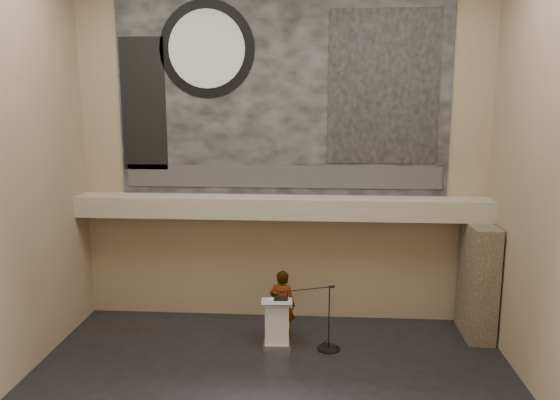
{
  "coord_description": "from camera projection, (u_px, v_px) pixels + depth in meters",
  "views": [
    {
      "loc": [
        0.87,
        -9.33,
        5.57
      ],
      "look_at": [
        0.0,
        3.2,
        3.2
      ],
      "focal_mm": 35.0,
      "sensor_mm": 36.0,
      "label": 1
    }
  ],
  "objects": [
    {
      "name": "banner_clock_rim",
      "position": [
        207.0,
        49.0,
        12.97
      ],
      "size": [
        2.3,
        0.02,
        2.3
      ],
      "primitive_type": "cylinder",
      "rotation": [
        1.57,
        0.0,
        0.0
      ],
      "color": "black",
      "rests_on": "banner"
    },
    {
      "name": "papers",
      "position": [
        273.0,
        300.0,
        12.22
      ],
      "size": [
        0.19,
        0.26,
        0.0
      ],
      "primitive_type": "cube",
      "rotation": [
        0.0,
        0.0,
        0.03
      ],
      "color": "white",
      "rests_on": "lectern"
    },
    {
      "name": "wall_back",
      "position": [
        282.0,
        152.0,
        13.37
      ],
      "size": [
        10.0,
        0.02,
        8.5
      ],
      "primitive_type": "cube",
      "color": "#8B7158",
      "rests_on": "floor"
    },
    {
      "name": "sprinkler_right",
      "position": [
        360.0,
        220.0,
        13.1
      ],
      "size": [
        0.04,
        0.04,
        0.06
      ],
      "primitive_type": "cylinder",
      "color": "#B2893D",
      "rests_on": "soffit"
    },
    {
      "name": "stone_pier",
      "position": [
        478.0,
        280.0,
        12.76
      ],
      "size": [
        0.6,
        1.4,
        2.7
      ],
      "primitive_type": "cube",
      "color": "#45382A",
      "rests_on": "floor"
    },
    {
      "name": "lectern",
      "position": [
        277.0,
        323.0,
        12.34
      ],
      "size": [
        0.71,
        0.53,
        1.13
      ],
      "rotation": [
        0.0,
        0.0,
        0.07
      ],
      "color": "silver",
      "rests_on": "floor"
    },
    {
      "name": "binder",
      "position": [
        281.0,
        299.0,
        12.22
      ],
      "size": [
        0.33,
        0.26,
        0.04
      ],
      "primitive_type": "cube",
      "rotation": [
        0.0,
        0.0,
        0.03
      ],
      "color": "black",
      "rests_on": "lectern"
    },
    {
      "name": "banner_text_strip",
      "position": [
        282.0,
        177.0,
        13.42
      ],
      "size": [
        7.76,
        0.02,
        0.55
      ],
      "primitive_type": "cube",
      "color": "#2D2D2D",
      "rests_on": "banner"
    },
    {
      "name": "mic_stand",
      "position": [
        327.0,
        340.0,
        12.21
      ],
      "size": [
        1.34,
        0.66,
        1.5
      ],
      "rotation": [
        0.0,
        0.0,
        0.35
      ],
      "color": "black",
      "rests_on": "floor"
    },
    {
      "name": "floor",
      "position": [
        268.0,
        399.0,
        10.24
      ],
      "size": [
        10.0,
        10.0,
        0.0
      ],
      "primitive_type": "plane",
      "color": "black",
      "rests_on": "ground"
    },
    {
      "name": "banner_building_print",
      "position": [
        384.0,
        87.0,
        12.85
      ],
      "size": [
        2.6,
        0.02,
        3.6
      ],
      "primitive_type": "cube",
      "color": "black",
      "rests_on": "banner"
    },
    {
      "name": "banner_clock_face",
      "position": [
        207.0,
        49.0,
        12.95
      ],
      "size": [
        1.84,
        0.02,
        1.84
      ],
      "primitive_type": "cylinder",
      "rotation": [
        1.57,
        0.0,
        0.0
      ],
      "color": "silver",
      "rests_on": "banner"
    },
    {
      "name": "banner_brick_print",
      "position": [
        143.0,
        104.0,
        13.32
      ],
      "size": [
        1.1,
        0.02,
        3.2
      ],
      "primitive_type": "cube",
      "color": "black",
      "rests_on": "banner"
    },
    {
      "name": "wall_front",
      "position": [
        231.0,
        229.0,
        5.53
      ],
      "size": [
        10.0,
        0.02,
        8.5
      ],
      "primitive_type": "cube",
      "color": "#8B7158",
      "rests_on": "floor"
    },
    {
      "name": "banner",
      "position": [
        282.0,
        92.0,
        13.07
      ],
      "size": [
        8.0,
        0.05,
        5.0
      ],
      "primitive_type": "cube",
      "color": "black",
      "rests_on": "wall_back"
    },
    {
      "name": "speaker_person",
      "position": [
        282.0,
        305.0,
        12.61
      ],
      "size": [
        0.68,
        0.51,
        1.68
      ],
      "primitive_type": "imported",
      "rotation": [
        0.0,
        0.0,
        2.95
      ],
      "color": "silver",
      "rests_on": "floor"
    },
    {
      "name": "soffit",
      "position": [
        281.0,
        207.0,
        13.22
      ],
      "size": [
        10.0,
        0.8,
        0.5
      ],
      "primitive_type": "cube",
      "color": "gray",
      "rests_on": "wall_back"
    },
    {
      "name": "sprinkler_left",
      "position": [
        216.0,
        218.0,
        13.33
      ],
      "size": [
        0.04,
        0.04,
        0.06
      ],
      "primitive_type": "cylinder",
      "color": "#B2893D",
      "rests_on": "soffit"
    }
  ]
}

